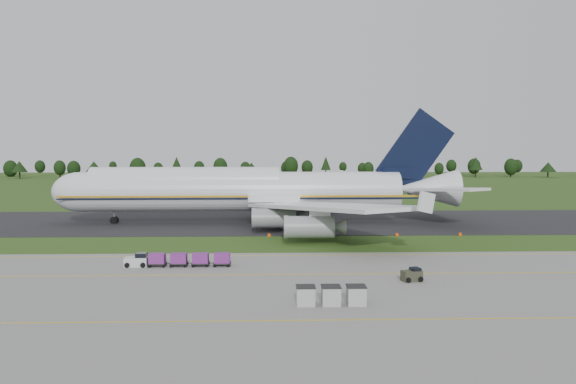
{
  "coord_description": "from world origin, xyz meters",
  "views": [
    {
      "loc": [
        -0.85,
        -87.18,
        14.58
      ],
      "look_at": [
        1.94,
        2.0,
        8.06
      ],
      "focal_mm": 35.0,
      "sensor_mm": 36.0,
      "label": 1
    }
  ],
  "objects_px": {
    "utility_cart": "(412,276)",
    "edge_markers": "(365,235)",
    "uld_row": "(331,295)",
    "baggage_train": "(176,260)",
    "aircraft": "(248,190)"
  },
  "relations": [
    {
      "from": "utility_cart",
      "to": "edge_markers",
      "type": "bearing_deg",
      "value": 89.34
    },
    {
      "from": "utility_cart",
      "to": "uld_row",
      "type": "bearing_deg",
      "value": -137.2
    },
    {
      "from": "uld_row",
      "to": "baggage_train",
      "type": "bearing_deg",
      "value": 133.92
    },
    {
      "from": "uld_row",
      "to": "edge_markers",
      "type": "relative_size",
      "value": 0.2
    },
    {
      "from": "aircraft",
      "to": "utility_cart",
      "type": "relative_size",
      "value": 34.06
    },
    {
      "from": "aircraft",
      "to": "edge_markers",
      "type": "bearing_deg",
      "value": -42.48
    },
    {
      "from": "utility_cart",
      "to": "uld_row",
      "type": "distance_m",
      "value": 13.72
    },
    {
      "from": "aircraft",
      "to": "edge_markers",
      "type": "distance_m",
      "value": 28.68
    },
    {
      "from": "utility_cart",
      "to": "edge_markers",
      "type": "height_order",
      "value": "utility_cart"
    },
    {
      "from": "baggage_train",
      "to": "edge_markers",
      "type": "xyz_separation_m",
      "value": [
        28.03,
        24.05,
        -0.65
      ]
    },
    {
      "from": "aircraft",
      "to": "uld_row",
      "type": "relative_size",
      "value": 12.42
    },
    {
      "from": "baggage_train",
      "to": "edge_markers",
      "type": "height_order",
      "value": "baggage_train"
    },
    {
      "from": "baggage_train",
      "to": "edge_markers",
      "type": "bearing_deg",
      "value": 40.63
    },
    {
      "from": "baggage_train",
      "to": "aircraft",
      "type": "bearing_deg",
      "value": 80.22
    },
    {
      "from": "aircraft",
      "to": "baggage_train",
      "type": "height_order",
      "value": "aircraft"
    }
  ]
}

